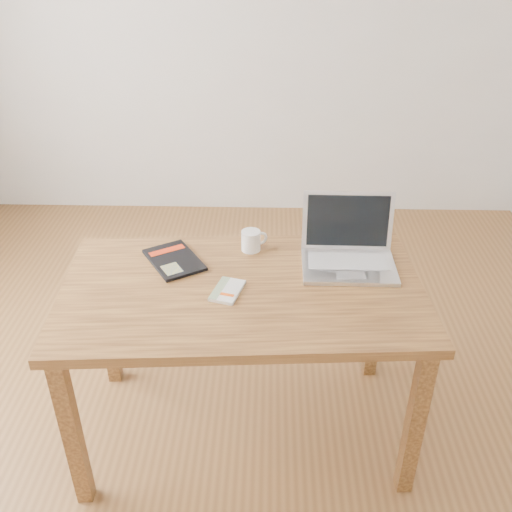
{
  "coord_description": "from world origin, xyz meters",
  "views": [
    {
      "loc": [
        0.16,
        -1.96,
        1.96
      ],
      "look_at": [
        0.11,
        -0.13,
        0.85
      ],
      "focal_mm": 40.0,
      "sensor_mm": 36.0,
      "label": 1
    }
  ],
  "objects_px": {
    "black_guidebook": "(174,260)",
    "laptop": "(348,250)",
    "coffee_mug": "(252,240)",
    "desk": "(243,306)",
    "white_guidebook": "(227,291)"
  },
  "relations": [
    {
      "from": "black_guidebook",
      "to": "laptop",
      "type": "xyz_separation_m",
      "value": [
        0.7,
        0.02,
        0.05
      ]
    },
    {
      "from": "desk",
      "to": "white_guidebook",
      "type": "xyz_separation_m",
      "value": [
        -0.05,
        -0.04,
        0.1
      ]
    },
    {
      "from": "white_guidebook",
      "to": "black_guidebook",
      "type": "relative_size",
      "value": 0.56
    },
    {
      "from": "black_guidebook",
      "to": "coffee_mug",
      "type": "bearing_deg",
      "value": -13.19
    },
    {
      "from": "black_guidebook",
      "to": "laptop",
      "type": "relative_size",
      "value": 0.85
    },
    {
      "from": "desk",
      "to": "laptop",
      "type": "distance_m",
      "value": 0.48
    },
    {
      "from": "black_guidebook",
      "to": "laptop",
      "type": "distance_m",
      "value": 0.7
    },
    {
      "from": "white_guidebook",
      "to": "coffee_mug",
      "type": "height_order",
      "value": "coffee_mug"
    },
    {
      "from": "desk",
      "to": "white_guidebook",
      "type": "bearing_deg",
      "value": -149.78
    },
    {
      "from": "desk",
      "to": "black_guidebook",
      "type": "height_order",
      "value": "black_guidebook"
    },
    {
      "from": "white_guidebook",
      "to": "black_guidebook",
      "type": "height_order",
      "value": "same"
    },
    {
      "from": "desk",
      "to": "white_guidebook",
      "type": "relative_size",
      "value": 8.01
    },
    {
      "from": "white_guidebook",
      "to": "desk",
      "type": "bearing_deg",
      "value": 49.75
    },
    {
      "from": "white_guidebook",
      "to": "black_guidebook",
      "type": "xyz_separation_m",
      "value": [
        -0.23,
        0.21,
        0.0
      ]
    },
    {
      "from": "black_guidebook",
      "to": "coffee_mug",
      "type": "height_order",
      "value": "coffee_mug"
    }
  ]
}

